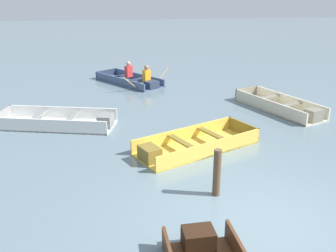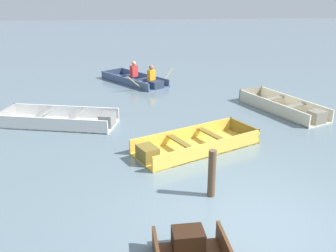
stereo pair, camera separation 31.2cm
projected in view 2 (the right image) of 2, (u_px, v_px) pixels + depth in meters
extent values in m
plane|color=slate|center=(252.00, 226.00, 6.11)|extent=(80.00, 80.00, 0.00)
cube|color=black|center=(188.00, 240.00, 5.48)|extent=(0.48, 0.38, 0.32)
cube|color=#E5BC47|center=(197.00, 148.00, 9.00)|extent=(3.22, 2.32, 0.04)
cube|color=#E5BC47|center=(210.00, 150.00, 8.52)|extent=(2.76, 1.36, 0.37)
cube|color=#E5BC47|center=(184.00, 135.00, 9.37)|extent=(2.76, 1.36, 0.37)
cube|color=olive|center=(244.00, 130.00, 9.67)|extent=(0.53, 1.03, 0.37)
cube|color=olive|center=(148.00, 153.00, 8.28)|extent=(0.54, 0.61, 0.33)
cube|color=olive|center=(181.00, 142.00, 8.69)|extent=(0.58, 0.99, 0.04)
cube|color=olive|center=(212.00, 135.00, 9.13)|extent=(0.58, 0.99, 0.04)
cube|color=beige|center=(282.00, 110.00, 11.73)|extent=(2.06, 3.19, 0.04)
cube|color=beige|center=(293.00, 103.00, 11.87)|extent=(1.21, 2.83, 0.39)
cube|color=beige|center=(271.00, 107.00, 11.46)|extent=(1.21, 2.83, 0.39)
cube|color=gray|center=(251.00, 94.00, 12.90)|extent=(0.92, 0.42, 0.39)
cube|color=gray|center=(317.00, 117.00, 10.55)|extent=(0.54, 0.50, 0.35)
cube|color=gray|center=(294.00, 106.00, 11.26)|extent=(0.87, 0.48, 0.04)
cube|color=gray|center=(272.00, 98.00, 12.01)|extent=(0.87, 0.48, 0.04)
cube|color=white|center=(59.00, 124.00, 10.59)|extent=(3.41, 1.89, 0.04)
cube|color=white|center=(66.00, 112.00, 11.03)|extent=(3.15, 0.83, 0.38)
cube|color=white|center=(49.00, 125.00, 10.02)|extent=(3.15, 0.83, 0.38)
cube|color=gray|center=(5.00, 115.00, 10.74)|extent=(0.33, 1.12, 0.38)
cube|color=gray|center=(107.00, 120.00, 10.33)|extent=(0.47, 0.59, 0.34)
cube|color=gray|center=(74.00, 116.00, 10.43)|extent=(0.41, 1.05, 0.04)
cube|color=gray|center=(41.00, 114.00, 10.56)|extent=(0.41, 1.05, 0.04)
cube|color=#475B7F|center=(134.00, 82.00, 15.17)|extent=(2.71, 3.10, 0.04)
cube|color=#475B7F|center=(144.00, 77.00, 15.45)|extent=(1.89, 2.47, 0.30)
cube|color=#475B7F|center=(124.00, 81.00, 14.79)|extent=(1.89, 2.47, 0.30)
cube|color=#273246|center=(113.00, 73.00, 16.15)|extent=(0.89, 0.69, 0.30)
cube|color=#273246|center=(156.00, 85.00, 14.19)|extent=(0.61, 0.58, 0.27)
cube|color=#273246|center=(141.00, 79.00, 14.78)|extent=(0.88, 0.72, 0.04)
cube|color=#273246|center=(127.00, 75.00, 15.41)|extent=(0.88, 0.72, 0.04)
cube|color=red|center=(134.00, 71.00, 15.01)|extent=(0.33, 0.31, 0.44)
sphere|color=tan|center=(134.00, 63.00, 14.90)|extent=(0.18, 0.18, 0.18)
cube|color=orange|center=(151.00, 76.00, 14.28)|extent=(0.33, 0.31, 0.44)
sphere|color=#9E7051|center=(151.00, 67.00, 14.16)|extent=(0.18, 0.18, 0.18)
cylinder|color=tan|center=(167.00, 75.00, 14.85)|extent=(0.54, 0.42, 0.55)
cylinder|color=tan|center=(134.00, 82.00, 13.78)|extent=(0.54, 0.42, 0.55)
cylinder|color=brown|center=(212.00, 173.00, 6.84)|extent=(0.14, 0.14, 0.93)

